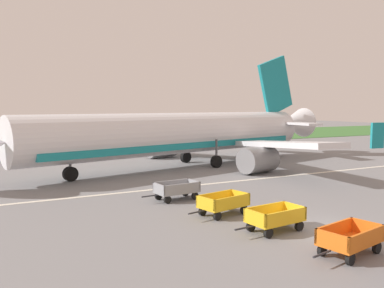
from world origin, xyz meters
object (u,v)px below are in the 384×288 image
Objects in this scene: baggage_cart_far_end at (177,190)px; baggage_cart_second_in_row at (350,239)px; baggage_cart_third_in_row at (275,218)px; airplane at (189,134)px; baggage_cart_fourth_in_row at (223,203)px.

baggage_cart_second_in_row is at bearing -80.11° from baggage_cart_far_end.
baggage_cart_far_end is (-1.29, 7.53, 0.00)m from baggage_cart_third_in_row.
baggage_cart_third_in_row is (-0.64, 3.56, 0.00)m from baggage_cart_second_in_row.
airplane reaches higher than baggage_cart_third_in_row.
airplane is 20.15m from baggage_cart_third_in_row.
baggage_cart_third_in_row is at bearing 100.26° from baggage_cart_second_in_row.
baggage_cart_fourth_in_row is (-6.09, -15.87, -2.45)m from airplane.
baggage_cart_fourth_in_row is at bearing -80.80° from baggage_cart_far_end.
baggage_cart_second_in_row is 11.26m from baggage_cart_far_end.
baggage_cart_far_end is at bearing -120.04° from airplane.
baggage_cart_second_in_row and baggage_cart_third_in_row have the same top height.
airplane is 13.74m from baggage_cart_far_end.
baggage_cart_second_in_row is at bearing -79.74° from baggage_cart_third_in_row.
airplane is 10.30× the size of baggage_cart_second_in_row.
baggage_cart_third_in_row is 3.41m from baggage_cart_fourth_in_row.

